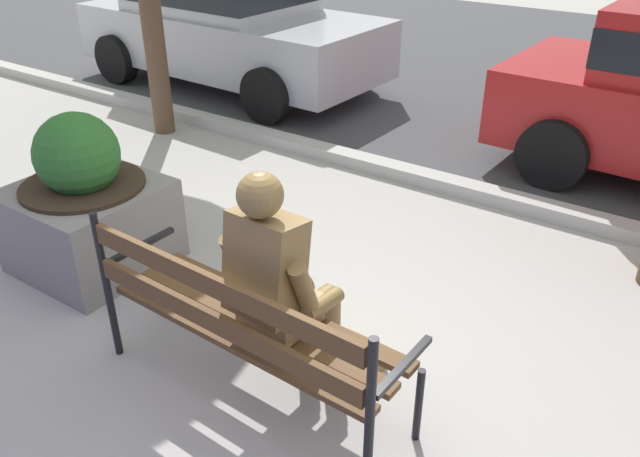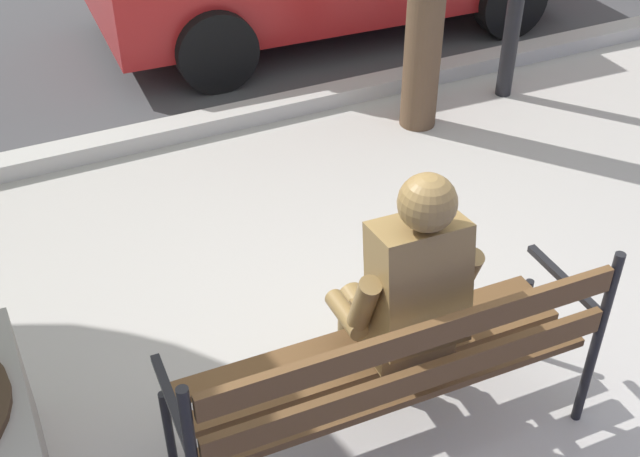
# 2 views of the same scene
# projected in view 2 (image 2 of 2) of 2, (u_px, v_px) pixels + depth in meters

# --- Properties ---
(ground_plane) EXTENTS (80.00, 80.00, 0.00)m
(ground_plane) POSITION_uv_depth(u_px,v_px,m) (412.00, 411.00, 3.76)
(ground_plane) COLOR #ADA8A0
(curb_stone) EXTENTS (60.00, 0.20, 0.12)m
(curb_stone) POSITION_uv_depth(u_px,v_px,m) (206.00, 123.00, 5.83)
(curb_stone) COLOR #B2AFA8
(curb_stone) RESTS_ON ground
(park_bench) EXTENTS (1.82, 0.59, 0.95)m
(park_bench) POSITION_uv_depth(u_px,v_px,m) (395.00, 365.00, 3.25)
(park_bench) COLOR brown
(park_bench) RESTS_ON ground
(bronze_statue_seated) EXTENTS (0.66, 0.76, 1.37)m
(bronze_statue_seated) POSITION_uv_depth(u_px,v_px,m) (402.00, 300.00, 3.38)
(bronze_statue_seated) COLOR olive
(bronze_statue_seated) RESTS_ON ground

